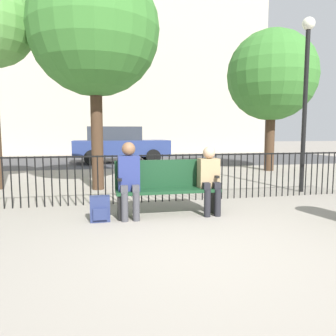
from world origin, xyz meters
name	(u,v)px	position (x,y,z in m)	size (l,w,h in m)	color
ground_plane	(199,252)	(0.00, 0.00, 0.00)	(80.00, 80.00, 0.00)	gray
park_bench	(167,186)	(0.00, 1.81, 0.49)	(1.73, 0.45, 0.92)	#14381E
seated_person_0	(129,176)	(-0.65, 1.69, 0.69)	(0.34, 0.39, 1.23)	#3D3D42
seated_person_1	(209,176)	(0.70, 1.68, 0.65)	(0.34, 0.39, 1.15)	black
backpack	(100,209)	(-1.12, 1.59, 0.20)	(0.30, 0.22, 0.40)	navy
fence_railing	(156,174)	(-0.02, 2.83, 0.56)	(9.01, 0.03, 0.95)	black
tree_1	(272,76)	(4.91, 7.23, 3.34)	(3.14, 3.14, 4.93)	#422D1E
tree_2	(95,31)	(-1.14, 4.55, 3.72)	(3.03, 3.03, 5.25)	#422D1E
lamp_post	(306,80)	(3.51, 3.23, 2.57)	(0.28, 0.28, 3.92)	black
street_surface	(123,161)	(0.00, 12.00, 0.00)	(24.00, 6.00, 0.01)	#3D3D3F
parked_car_0	(119,144)	(-0.18, 11.31, 0.84)	(4.20, 1.94, 1.62)	navy
building_facade	(111,4)	(0.00, 20.00, 9.97)	(20.00, 6.00, 19.94)	#B2A893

